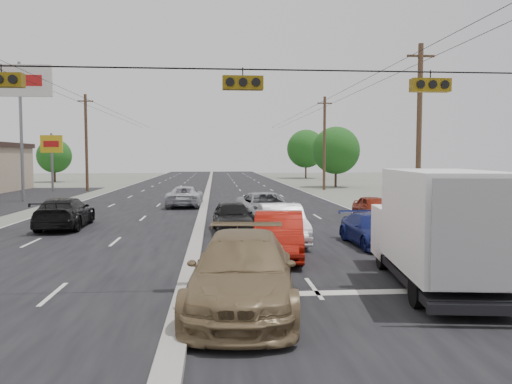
{
  "coord_description": "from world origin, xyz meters",
  "views": [
    {
      "loc": [
        0.78,
        -13.0,
        3.54
      ],
      "look_at": [
        2.34,
        6.08,
        2.2
      ],
      "focal_mm": 35.0,
      "sensor_mm": 36.0,
      "label": 1
    }
  ],
  "objects_px": {
    "pole_sign_billboard": "(20,89)",
    "tree_left_far": "(54,156)",
    "oncoming_far": "(185,196)",
    "utility_pole_left_c": "(86,142)",
    "tree_right_mid": "(336,150)",
    "queue_car_a": "(232,217)",
    "queue_car_e": "(374,209)",
    "queue_car_b": "(282,224)",
    "box_truck": "(436,228)",
    "queue_car_c": "(265,207)",
    "utility_pole_right_b": "(419,130)",
    "pole_sign_far": "(52,149)",
    "red_sedan": "(279,235)",
    "tan_sedan": "(243,273)",
    "utility_pole_right_c": "(324,143)",
    "queue_car_d": "(372,230)",
    "tree_right_far": "(306,149)",
    "oncoming_near": "(65,213)"
  },
  "relations": [
    {
      "from": "utility_pole_right_b",
      "to": "queue_car_b",
      "type": "bearing_deg",
      "value": -139.33
    },
    {
      "from": "tree_left_far",
      "to": "pole_sign_far",
      "type": "bearing_deg",
      "value": -73.3
    },
    {
      "from": "pole_sign_billboard",
      "to": "box_truck",
      "type": "bearing_deg",
      "value": -53.03
    },
    {
      "from": "oncoming_near",
      "to": "oncoming_far",
      "type": "bearing_deg",
      "value": -119.17
    },
    {
      "from": "red_sedan",
      "to": "oncoming_near",
      "type": "bearing_deg",
      "value": 148.18
    },
    {
      "from": "utility_pole_left_c",
      "to": "queue_car_c",
      "type": "bearing_deg",
      "value": -58.24
    },
    {
      "from": "pole_sign_billboard",
      "to": "queue_car_e",
      "type": "xyz_separation_m",
      "value": [
        24.1,
        -14.04,
        -8.18
      ]
    },
    {
      "from": "tan_sedan",
      "to": "tree_right_mid",
      "type": "bearing_deg",
      "value": 79.29
    },
    {
      "from": "utility_pole_left_c",
      "to": "tree_right_mid",
      "type": "xyz_separation_m",
      "value": [
        27.5,
        5.0,
        -0.77
      ]
    },
    {
      "from": "tree_right_far",
      "to": "queue_car_a",
      "type": "bearing_deg",
      "value": -103.58
    },
    {
      "from": "box_truck",
      "to": "pole_sign_billboard",
      "type": "bearing_deg",
      "value": 134.51
    },
    {
      "from": "queue_car_c",
      "to": "oncoming_far",
      "type": "relative_size",
      "value": 1.08
    },
    {
      "from": "pole_sign_billboard",
      "to": "tree_left_far",
      "type": "distance_m",
      "value": 33.27
    },
    {
      "from": "utility_pole_right_c",
      "to": "pole_sign_billboard",
      "type": "bearing_deg",
      "value": -156.04
    },
    {
      "from": "queue_car_b",
      "to": "queue_car_d",
      "type": "relative_size",
      "value": 1.11
    },
    {
      "from": "tree_left_far",
      "to": "red_sedan",
      "type": "height_order",
      "value": "tree_left_far"
    },
    {
      "from": "utility_pole_right_c",
      "to": "tree_right_mid",
      "type": "relative_size",
      "value": 1.4
    },
    {
      "from": "red_sedan",
      "to": "queue_car_a",
      "type": "relative_size",
      "value": 1.1
    },
    {
      "from": "tree_right_mid",
      "to": "queue_car_a",
      "type": "height_order",
      "value": "tree_right_mid"
    },
    {
      "from": "queue_car_a",
      "to": "queue_car_e",
      "type": "relative_size",
      "value": 1.08
    },
    {
      "from": "queue_car_e",
      "to": "utility_pole_right_c",
      "type": "bearing_deg",
      "value": 82.18
    },
    {
      "from": "queue_car_b",
      "to": "tan_sedan",
      "type": "bearing_deg",
      "value": -104.48
    },
    {
      "from": "pole_sign_billboard",
      "to": "tree_right_mid",
      "type": "height_order",
      "value": "pole_sign_billboard"
    },
    {
      "from": "tan_sedan",
      "to": "queue_car_e",
      "type": "xyz_separation_m",
      "value": [
        8.2,
        15.53,
        -0.17
      ]
    },
    {
      "from": "utility_pole_right_c",
      "to": "queue_car_a",
      "type": "bearing_deg",
      "value": -110.19
    },
    {
      "from": "tree_left_far",
      "to": "oncoming_far",
      "type": "relative_size",
      "value": 1.17
    },
    {
      "from": "utility_pole_right_b",
      "to": "tree_right_mid",
      "type": "distance_m",
      "value": 30.11
    },
    {
      "from": "tree_right_mid",
      "to": "red_sedan",
      "type": "height_order",
      "value": "tree_right_mid"
    },
    {
      "from": "oncoming_far",
      "to": "utility_pole_left_c",
      "type": "bearing_deg",
      "value": -56.18
    },
    {
      "from": "pole_sign_billboard",
      "to": "box_truck",
      "type": "height_order",
      "value": "pole_sign_billboard"
    },
    {
      "from": "pole_sign_far",
      "to": "tan_sedan",
      "type": "bearing_deg",
      "value": -67.29
    },
    {
      "from": "box_truck",
      "to": "tan_sedan",
      "type": "distance_m",
      "value": 5.53
    },
    {
      "from": "utility_pole_left_c",
      "to": "queue_car_c",
      "type": "relative_size",
      "value": 1.76
    },
    {
      "from": "queue_car_b",
      "to": "box_truck",
      "type": "bearing_deg",
      "value": -67.87
    },
    {
      "from": "tree_left_far",
      "to": "tree_right_mid",
      "type": "relative_size",
      "value": 0.86
    },
    {
      "from": "queue_car_a",
      "to": "queue_car_b",
      "type": "bearing_deg",
      "value": -60.59
    },
    {
      "from": "oncoming_far",
      "to": "pole_sign_far",
      "type": "bearing_deg",
      "value": -48.68
    },
    {
      "from": "utility_pole_left_c",
      "to": "queue_car_a",
      "type": "relative_size",
      "value": 2.29
    },
    {
      "from": "utility_pole_right_b",
      "to": "pole_sign_billboard",
      "type": "bearing_deg",
      "value": 154.29
    },
    {
      "from": "tree_right_far",
      "to": "red_sedan",
      "type": "height_order",
      "value": "tree_right_far"
    },
    {
      "from": "pole_sign_far",
      "to": "queue_car_c",
      "type": "bearing_deg",
      "value": -52.97
    },
    {
      "from": "queue_car_c",
      "to": "queue_car_d",
      "type": "bearing_deg",
      "value": -73.82
    },
    {
      "from": "oncoming_far",
      "to": "utility_pole_right_c",
      "type": "bearing_deg",
      "value": -128.26
    },
    {
      "from": "tree_right_mid",
      "to": "box_truck",
      "type": "bearing_deg",
      "value": -100.44
    },
    {
      "from": "pole_sign_billboard",
      "to": "oncoming_far",
      "type": "bearing_deg",
      "value": -21.29
    },
    {
      "from": "utility_pole_right_b",
      "to": "pole_sign_billboard",
      "type": "relative_size",
      "value": 0.91
    },
    {
      "from": "utility_pole_right_b",
      "to": "tan_sedan",
      "type": "xyz_separation_m",
      "value": [
        -11.1,
        -16.58,
        -4.25
      ]
    },
    {
      "from": "queue_car_b",
      "to": "tree_left_far",
      "type": "bearing_deg",
      "value": 114.69
    },
    {
      "from": "queue_car_a",
      "to": "oncoming_far",
      "type": "relative_size",
      "value": 0.83
    },
    {
      "from": "tree_left_far",
      "to": "queue_car_e",
      "type": "height_order",
      "value": "tree_left_far"
    }
  ]
}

